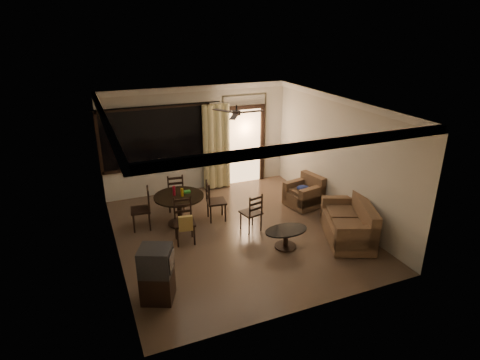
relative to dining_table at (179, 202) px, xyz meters
name	(u,v)px	position (x,y,z in m)	size (l,w,h in m)	color
ground	(237,233)	(1.03, -0.89, -0.55)	(5.50, 5.50, 0.00)	#7F6651
room_shell	(232,130)	(1.63, 0.88, 1.28)	(5.50, 6.70, 5.50)	beige
dining_table	(179,202)	(0.00, 0.00, 0.00)	(1.11, 1.11, 0.92)	black
dining_chair_west	(142,217)	(-0.83, 0.11, -0.27)	(0.47, 0.47, 0.95)	black
dining_chair_east	(216,208)	(0.83, -0.11, -0.27)	(0.47, 0.47, 0.95)	black
dining_chair_south	(185,229)	(-0.11, -0.85, -0.25)	(0.47, 0.52, 0.95)	black
dining_chair_north	(176,199)	(0.10, 0.78, -0.27)	(0.47, 0.47, 0.95)	black
tv_cabinet	(157,274)	(-1.01, -2.48, -0.06)	(0.65, 0.62, 0.97)	black
sofa	(350,225)	(3.14, -2.05, -0.21)	(1.38, 1.78, 0.84)	#3F241D
armchair	(305,194)	(3.13, -0.25, -0.24)	(0.88, 0.88, 0.76)	#3F241D
coffee_table	(286,235)	(1.73, -1.83, -0.29)	(0.91, 0.55, 0.40)	black
side_chair	(251,219)	(1.37, -0.90, -0.28)	(0.47, 0.47, 0.90)	black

